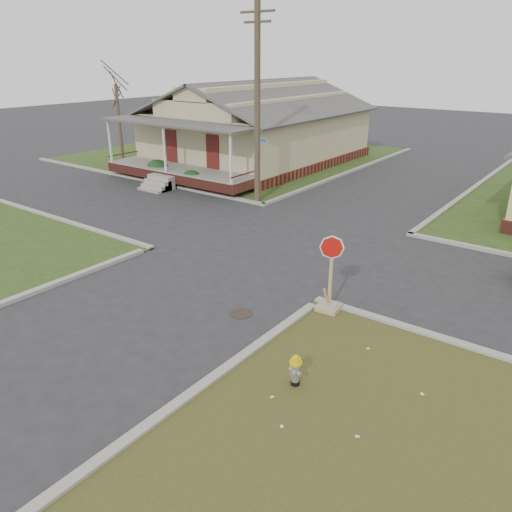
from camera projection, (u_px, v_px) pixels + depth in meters
The scene contains 11 objects.
ground at pixel (195, 287), 15.41m from camera, with size 120.00×120.00×0.00m, color #27272A.
verge_far_left at pixel (234, 154), 36.00m from camera, with size 19.00×19.00×0.05m, color #283F16.
curbs at pixel (285, 242), 19.14m from camera, with size 80.00×40.00×0.12m, color gray, non-canonical shape.
manhole at pixel (241, 314), 13.82m from camera, with size 0.64×0.64×0.01m, color black.
corner_house at pixel (257, 128), 32.52m from camera, with size 10.10×15.50×5.30m.
utility_pole at pixel (257, 103), 22.62m from camera, with size 1.80×0.28×9.00m.
tree_far_left at pixel (119, 122), 33.38m from camera, with size 0.22×0.22×4.90m, color #3C3023.
fire_hydrant at pixel (296, 368), 10.62m from camera, with size 0.28×0.28×0.74m.
stop_sign at pixel (329, 294), 13.77m from camera, with size 0.63×0.61×2.21m.
hedge_left at pixel (158, 170), 28.41m from camera, with size 1.47×1.20×1.12m, color #133415.
hedge_right at pixel (192, 179), 26.50m from camera, with size 1.33×1.09×1.02m, color #133415.
Camera 1 is at (9.83, -10.07, 6.65)m, focal length 35.00 mm.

